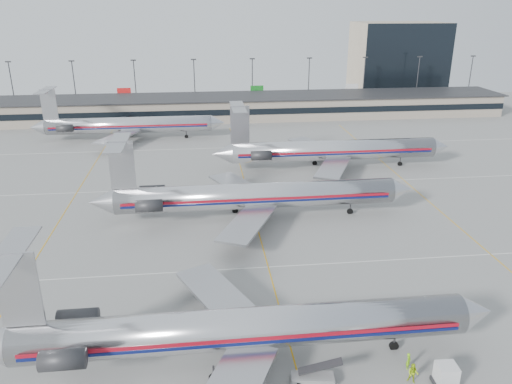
{
  "coord_description": "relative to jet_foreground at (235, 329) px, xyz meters",
  "views": [
    {
      "loc": [
        -7.91,
        -45.21,
        31.53
      ],
      "look_at": [
        0.17,
        25.04,
        4.5
      ],
      "focal_mm": 35.0,
      "sensor_mm": 36.0,
      "label": 1
    }
  ],
  "objects": [
    {
      "name": "jet_third_row",
      "position": [
        23.09,
        55.68,
        0.18
      ],
      "size": [
        48.32,
        29.72,
        13.21
      ],
      "color": "silver",
      "rests_on": "ground"
    },
    {
      "name": "jet_back_row",
      "position": [
        -20.24,
        83.18,
        0.02
      ],
      "size": [
        46.32,
        28.49,
        12.67
      ],
      "color": "silver",
      "rests_on": "ground"
    },
    {
      "name": "distant_building",
      "position": [
        67.52,
        135.23,
        8.84
      ],
      "size": [
        30.0,
        20.0,
        25.0
      ],
      "primitive_type": "cube",
      "color": "tan",
      "rests_on": "ground"
    },
    {
      "name": "cone_right",
      "position": [
        18.32,
        -3.62,
        -3.38
      ],
      "size": [
        0.52,
        0.52,
        0.55
      ],
      "primitive_type": "cone",
      "rotation": [
        0.0,
        0.0,
        0.34
      ],
      "color": "#D84F07",
      "rests_on": "ground"
    },
    {
      "name": "apron_markings",
      "position": [
        5.52,
        17.23,
        -3.65
      ],
      "size": [
        160.0,
        0.15,
        0.02
      ],
      "primitive_type": "cube",
      "color": "silver",
      "rests_on": "ground"
    },
    {
      "name": "terminal",
      "position": [
        5.52,
        105.21,
        -0.5
      ],
      "size": [
        162.0,
        17.0,
        6.25
      ],
      "color": "gray",
      "rests_on": "ground"
    },
    {
      "name": "belt_loader",
      "position": [
        6.69,
        -3.57,
        -3.03
      ],
      "size": [
        4.55,
        1.84,
        2.35
      ],
      "rotation": [
        0.0,
        0.0,
        -0.13
      ],
      "color": "gray",
      "rests_on": "ground"
    },
    {
      "name": "ramp_worker_far",
      "position": [
        15.36,
        -4.54,
        -2.69
      ],
      "size": [
        1.18,
        1.11,
        1.93
      ],
      "primitive_type": "imported",
      "rotation": [
        0.0,
        0.0,
        -0.55
      ],
      "color": "#A1C812",
      "rests_on": "ground"
    },
    {
      "name": "jet_foreground",
      "position": [
        0.0,
        0.0,
        0.0
      ],
      "size": [
        48.16,
        28.36,
        12.61
      ],
      "color": "silver",
      "rests_on": "ground"
    },
    {
      "name": "ramp_worker_near",
      "position": [
        15.71,
        -2.77,
        -2.84
      ],
      "size": [
        0.67,
        0.71,
        1.64
      ],
      "primitive_type": "imported",
      "rotation": [
        0.0,
        0.0,
        0.93
      ],
      "color": "#7ED213",
      "rests_on": "ground"
    },
    {
      "name": "jet_second_row",
      "position": [
        4.81,
        32.69,
        0.13
      ],
      "size": [
        49.87,
        29.36,
        13.05
      ],
      "color": "silver",
      "rests_on": "ground"
    },
    {
      "name": "ground",
      "position": [
        5.52,
        7.23,
        -3.66
      ],
      "size": [
        260.0,
        260.0,
        0.0
      ],
      "primitive_type": "plane",
      "color": "gray",
      "rests_on": "ground"
    },
    {
      "name": "uld_container",
      "position": [
        18.04,
        -5.29,
        -2.55
      ],
      "size": [
        2.14,
        1.81,
        2.18
      ],
      "rotation": [
        0.0,
        0.0,
        -0.04
      ],
      "color": "#2D2D30",
      "rests_on": "ground"
    },
    {
      "name": "light_mast_row",
      "position": [
        5.52,
        119.23,
        4.92
      ],
      "size": [
        163.6,
        0.4,
        15.28
      ],
      "color": "#38383D",
      "rests_on": "ground"
    }
  ]
}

